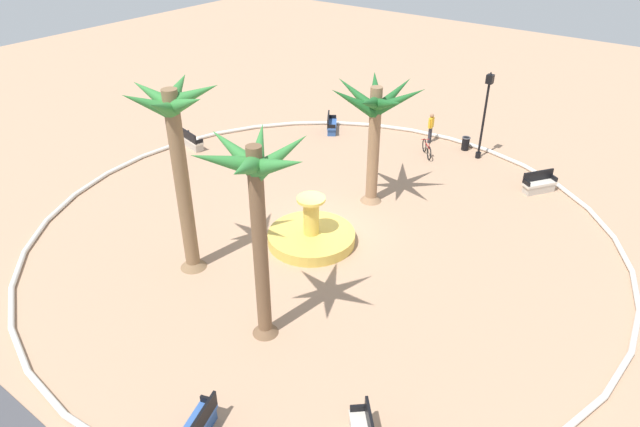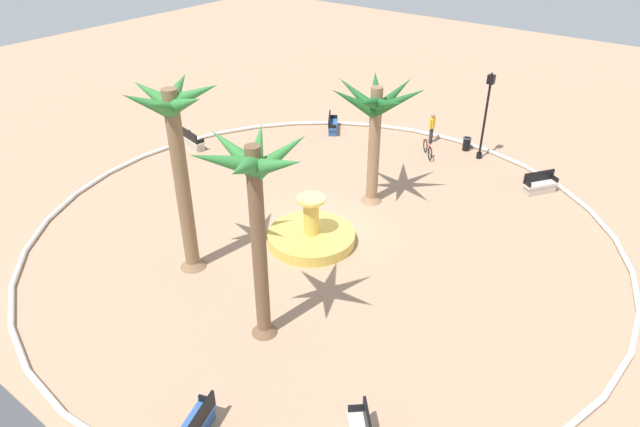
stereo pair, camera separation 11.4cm
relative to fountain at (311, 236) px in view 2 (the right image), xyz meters
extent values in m
plane|color=tan|center=(0.10, -0.95, -0.30)|extent=(80.00, 80.00, 0.00)
torus|color=silver|center=(0.10, -0.95, -0.20)|extent=(23.80, 23.80, 0.20)
cylinder|color=gold|center=(0.00, 0.00, -0.08)|extent=(3.51, 3.51, 0.45)
cylinder|color=#19567F|center=(0.00, 0.00, -0.11)|extent=(3.09, 3.09, 0.34)
cylinder|color=gold|center=(0.00, 0.00, 0.89)|extent=(0.63, 0.63, 1.48)
cylinder|color=#F1C954|center=(0.00, 0.00, 1.69)|extent=(1.12, 1.12, 0.12)
cylinder|color=brown|center=(2.53, 3.99, 3.16)|extent=(0.52, 0.52, 6.92)
cone|color=brown|center=(2.53, 3.99, -0.05)|extent=(0.99, 0.99, 0.50)
cone|color=#337F38|center=(3.29, 4.10, 6.34)|extent=(1.77, 0.79, 1.08)
cone|color=#337F38|center=(2.90, 4.62, 6.25)|extent=(1.33, 1.75, 1.24)
cone|color=#337F38|center=(2.19, 4.63, 6.26)|extent=(1.30, 1.76, 1.21)
cone|color=#337F38|center=(1.79, 4.01, 6.31)|extent=(1.72, 0.60, 1.13)
cone|color=#337F38|center=(2.07, 3.37, 6.38)|extent=(1.48, 1.70, 1.01)
cone|color=#337F38|center=(2.92, 3.31, 6.41)|extent=(1.33, 1.76, 0.95)
cylinder|color=brown|center=(-2.03, 5.05, 2.98)|extent=(0.45, 0.45, 6.56)
cone|color=brown|center=(-2.03, 5.05, -0.05)|extent=(0.85, 0.85, 0.50)
cone|color=#337F38|center=(-1.20, 5.01, 5.94)|extent=(1.88, 0.66, 1.16)
cone|color=#337F38|center=(-1.57, 5.75, 5.96)|extent=(1.49, 1.86, 1.12)
cone|color=#337F38|center=(-2.40, 5.81, 6.00)|extent=(1.32, 1.91, 1.05)
cone|color=#337F38|center=(-2.85, 5.03, 5.94)|extent=(1.87, 0.61, 1.16)
cone|color=#337F38|center=(-2.37, 4.34, 5.86)|extent=(1.30, 1.89, 1.30)
cone|color=#337F38|center=(-1.60, 4.39, 5.86)|extent=(1.47, 1.84, 1.30)
cylinder|color=#8E6B4C|center=(-0.08, -4.32, 2.36)|extent=(0.51, 0.51, 5.31)
cone|color=#8E6B4C|center=(-0.08, -4.32, -0.05)|extent=(0.97, 0.97, 0.50)
cone|color=#1E6028|center=(0.89, -4.34, 4.50)|extent=(2.20, 0.60, 1.52)
cone|color=#1E6028|center=(0.56, -3.63, 4.46)|extent=(1.89, 1.97, 1.59)
cone|color=#1E6028|center=(-0.37, -3.32, 4.67)|extent=(1.16, 2.32, 1.21)
cone|color=#1E6028|center=(-0.95, -3.78, 4.64)|extent=(2.20, 1.66, 1.27)
cone|color=#1E6028|center=(-0.93, -4.79, 4.52)|extent=(2.20, 1.56, 1.48)
cone|color=#1E6028|center=(-0.35, -5.24, 4.49)|extent=(1.14, 2.26, 1.53)
cone|color=#1E6028|center=(0.52, -5.18, 4.70)|extent=(1.74, 2.17, 1.15)
cube|color=#335BA8|center=(6.09, -9.82, 0.15)|extent=(1.31, 1.61, 0.12)
cube|color=black|center=(6.26, -9.70, 0.45)|extent=(0.96, 1.37, 0.50)
cube|color=#2B4E8F|center=(6.09, -9.82, -0.11)|extent=(1.21, 1.48, 0.39)
cube|color=black|center=(6.51, -10.44, 0.29)|extent=(0.42, 0.32, 0.24)
cube|color=black|center=(5.67, -9.20, 0.29)|extent=(0.42, 0.32, 0.24)
cube|color=beige|center=(-5.89, -9.69, 0.15)|extent=(1.32, 1.60, 0.12)
cube|color=black|center=(-5.72, -9.81, 0.45)|extent=(0.97, 1.37, 0.50)
cube|color=#B6ADA0|center=(-5.89, -9.69, -0.11)|extent=(1.21, 1.47, 0.39)
cube|color=black|center=(-6.31, -10.31, 0.29)|extent=(0.42, 0.32, 0.24)
cube|color=black|center=(-5.47, -9.07, 0.29)|extent=(0.42, 0.32, 0.24)
cube|color=beige|center=(10.78, -3.46, 0.15)|extent=(1.67, 0.85, 0.12)
cube|color=black|center=(10.83, -3.25, 0.45)|extent=(1.58, 0.44, 0.50)
cube|color=#B6ADA0|center=(10.78, -3.46, -0.11)|extent=(1.54, 0.78, 0.39)
cube|color=black|center=(11.51, -3.63, 0.29)|extent=(0.18, 0.46, 0.24)
cube|color=black|center=(10.05, -3.29, 0.29)|extent=(0.18, 0.46, 0.24)
cube|color=black|center=(-6.38, 6.22, 0.29)|extent=(0.39, 0.36, 0.24)
cube|color=#335BA8|center=(-3.25, 9.14, 0.15)|extent=(0.98, 1.68, 0.12)
cube|color=black|center=(-3.44, 9.07, 0.45)|extent=(0.58, 1.54, 0.50)
cube|color=black|center=(-3.01, 8.43, 0.29)|extent=(0.45, 0.22, 0.24)
cylinder|color=black|center=(-2.10, -11.54, 1.69)|extent=(0.12, 0.12, 3.98)
cylinder|color=black|center=(-2.10, -11.54, -0.15)|extent=(0.28, 0.28, 0.30)
cube|color=black|center=(-2.10, -11.54, 3.90)|extent=(0.32, 0.32, 0.44)
sphere|color=#F2EDCC|center=(-2.10, -11.54, 3.90)|extent=(0.22, 0.22, 0.22)
cone|color=black|center=(-2.10, -11.54, 4.18)|extent=(0.20, 0.20, 0.18)
cylinder|color=black|center=(-1.13, -12.07, 0.05)|extent=(0.40, 0.40, 0.70)
torus|color=#4C4C51|center=(-1.13, -12.07, 0.40)|extent=(0.46, 0.46, 0.06)
torus|color=black|center=(0.52, -10.53, 0.06)|extent=(0.52, 0.58, 0.72)
torus|color=black|center=(-0.15, -9.78, 0.06)|extent=(0.52, 0.58, 0.72)
cylinder|color=#B21919|center=(0.19, -10.16, 0.29)|extent=(0.67, 0.74, 0.05)
cylinder|color=#B21919|center=(-0.05, -9.89, 0.44)|extent=(0.04, 0.04, 0.30)
cube|color=black|center=(-0.05, -9.89, 0.61)|extent=(0.21, 0.22, 0.06)
cylinder|color=#B21919|center=(0.49, -10.49, 0.43)|extent=(0.35, 0.32, 0.03)
cylinder|color=#33333D|center=(0.88, -11.91, 0.14)|extent=(0.14, 0.14, 0.88)
cylinder|color=#33333D|center=(0.86, -11.73, 0.14)|extent=(0.14, 0.14, 0.88)
cube|color=yellow|center=(0.87, -11.82, 0.86)|extent=(0.22, 0.35, 0.56)
sphere|color=#9E7051|center=(0.87, -11.82, 1.26)|extent=(0.22, 0.22, 0.22)
cylinder|color=yellow|center=(0.89, -12.04, 0.86)|extent=(0.09, 0.09, 0.53)
cylinder|color=yellow|center=(0.85, -11.60, 0.86)|extent=(0.09, 0.09, 0.53)
camera|label=1|loc=(-11.70, 14.99, 12.40)|focal=31.82mm
camera|label=2|loc=(-11.79, 14.92, 12.40)|focal=31.82mm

